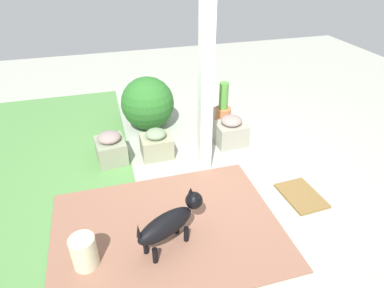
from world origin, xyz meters
name	(u,v)px	position (x,y,z in m)	size (l,w,h in m)	color
ground_plane	(212,174)	(0.00, 0.00, 0.00)	(12.00, 12.00, 0.00)	#A5A89A
brick_path	(167,229)	(-0.82, 0.78, 0.01)	(1.80, 2.40, 0.02)	#8C5E4A
lawn_patch	(24,177)	(0.60, 2.40, 0.00)	(5.20, 2.80, 0.01)	#538A46
porch_pillar	(206,88)	(0.15, 0.06, 1.16)	(0.15, 0.15, 2.33)	white
stone_planter_nearest	(231,131)	(0.65, -0.51, 0.21)	(0.40, 0.45, 0.46)	gray
stone_planter_mid	(156,144)	(0.63, 0.62, 0.19)	(0.38, 0.43, 0.42)	gray
stone_planter_far	(111,148)	(0.67, 1.25, 0.21)	(0.48, 0.43, 0.45)	gray
round_shrub	(148,103)	(1.52, 0.58, 0.42)	(0.84, 0.84, 0.84)	#296725
terracotta_pot_tall	(223,108)	(1.36, -0.65, 0.25)	(0.27, 0.27, 0.70)	#BC6B40
dog	(170,222)	(-1.03, 0.79, 0.31)	(0.50, 0.76, 0.54)	black
ceramic_urn	(84,253)	(-1.06, 1.62, 0.18)	(0.24, 0.24, 0.35)	beige
doormat	(301,196)	(-0.74, -0.89, 0.01)	(0.58, 0.41, 0.03)	brown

